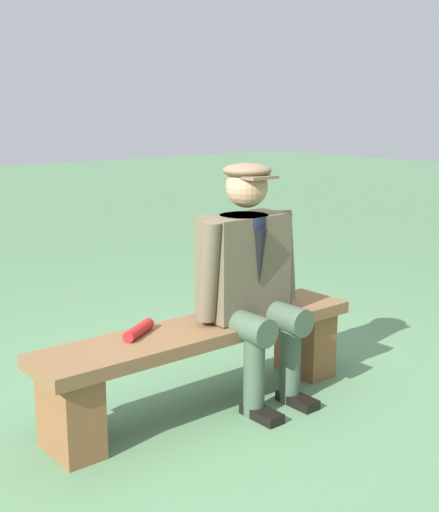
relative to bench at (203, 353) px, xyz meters
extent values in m
plane|color=#547F55|center=(0.00, 0.00, -0.30)|extent=(30.00, 30.00, 0.00)
cube|color=brown|center=(0.00, 0.00, 0.12)|extent=(1.84, 0.38, 0.07)
cube|color=brown|center=(-0.76, 0.00, -0.11)|extent=(0.19, 0.32, 0.39)
cube|color=brown|center=(0.76, 0.00, -0.11)|extent=(0.19, 0.32, 0.39)
cube|color=brown|center=(-0.28, 0.00, 0.43)|extent=(0.47, 0.24, 0.54)
cylinder|color=#1E2338|center=(-0.28, 0.00, 0.67)|extent=(0.26, 0.26, 0.06)
cone|color=black|center=(-0.28, 0.13, 0.49)|extent=(0.07, 0.07, 0.30)
sphere|color=tan|center=(-0.28, 0.02, 0.85)|extent=(0.22, 0.22, 0.22)
ellipsoid|color=brown|center=(-0.28, 0.02, 0.93)|extent=(0.25, 0.25, 0.08)
cube|color=brown|center=(-0.28, 0.12, 0.90)|extent=(0.18, 0.10, 0.02)
cylinder|color=#405540|center=(-0.41, 0.12, 0.16)|extent=(0.15, 0.43, 0.15)
cylinder|color=#405540|center=(-0.41, 0.24, -0.07)|extent=(0.11, 0.11, 0.46)
cube|color=black|center=(-0.41, 0.30, -0.28)|extent=(0.10, 0.24, 0.05)
cylinder|color=brown|center=(-0.54, 0.04, 0.44)|extent=(0.12, 0.17, 0.52)
cylinder|color=#405540|center=(-0.15, 0.12, 0.16)|extent=(0.15, 0.43, 0.15)
cylinder|color=#405540|center=(-0.15, 0.24, -0.07)|extent=(0.11, 0.11, 0.46)
cube|color=black|center=(-0.15, 0.30, -0.28)|extent=(0.10, 0.24, 0.05)
cylinder|color=brown|center=(-0.01, 0.04, 0.44)|extent=(0.10, 0.15, 0.52)
cylinder|color=#B21E1E|center=(0.34, -0.07, 0.18)|extent=(0.23, 0.17, 0.06)
camera|label=1|loc=(2.05, 2.66, 1.25)|focal=47.84mm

